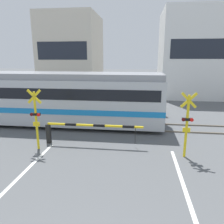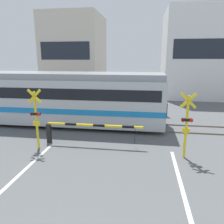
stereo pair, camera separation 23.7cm
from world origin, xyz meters
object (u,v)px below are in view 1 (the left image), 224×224
(crossing_barrier_near, at_px, (76,129))
(crossing_signal_right, at_px, (187,122))
(crossing_barrier_far, at_px, (144,105))
(pedestrian, at_px, (108,97))
(commuter_train, at_px, (48,97))
(crossing_signal_left, at_px, (36,117))

(crossing_barrier_near, bearing_deg, crossing_signal_right, -8.79)
(crossing_barrier_near, xyz_separation_m, crossing_barrier_far, (3.45, 6.08, 0.00))
(pedestrian, bearing_deg, crossing_signal_right, -62.37)
(crossing_barrier_far, height_order, pedestrian, pedestrian)
(crossing_barrier_near, relative_size, crossing_barrier_far, 1.00)
(crossing_barrier_far, relative_size, pedestrian, 2.88)
(commuter_train, relative_size, crossing_signal_right, 5.07)
(crossing_signal_left, bearing_deg, pedestrian, 77.29)
(crossing_signal_left, bearing_deg, crossing_barrier_near, 25.35)
(crossing_barrier_far, xyz_separation_m, crossing_signal_right, (1.67, -6.87, 0.78))
(crossing_signal_left, bearing_deg, crossing_barrier_far, 53.27)
(commuter_train, distance_m, crossing_signal_left, 4.14)
(crossing_barrier_far, bearing_deg, crossing_signal_right, -76.31)
(crossing_signal_right, distance_m, pedestrian, 10.26)
(crossing_signal_right, height_order, pedestrian, crossing_signal_right)
(crossing_barrier_far, xyz_separation_m, pedestrian, (-3.08, 2.21, 0.17))
(crossing_signal_right, bearing_deg, commuter_train, 153.23)
(commuter_train, distance_m, crossing_barrier_near, 4.35)
(crossing_barrier_near, relative_size, crossing_signal_right, 1.69)
(commuter_train, height_order, crossing_barrier_far, commuter_train)
(crossing_signal_left, height_order, pedestrian, crossing_signal_left)
(commuter_train, distance_m, crossing_signal_right, 8.85)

